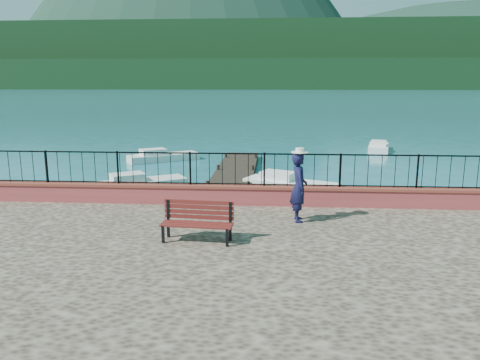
# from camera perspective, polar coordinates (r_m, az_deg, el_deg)

# --- Properties ---
(ground) EXTENTS (2000.00, 2000.00, 0.00)m
(ground) POSITION_cam_1_polar(r_m,az_deg,el_deg) (10.92, 4.07, -14.18)
(ground) COLOR #19596B
(ground) RESTS_ON ground
(parapet) EXTENTS (28.00, 0.46, 0.58)m
(parapet) POSITION_cam_1_polar(r_m,az_deg,el_deg) (13.91, 4.18, -1.88)
(parapet) COLOR #A23E3A
(parapet) RESTS_ON promenade
(railing) EXTENTS (27.00, 0.05, 0.95)m
(railing) POSITION_cam_1_polar(r_m,az_deg,el_deg) (13.75, 4.23, 1.22)
(railing) COLOR black
(railing) RESTS_ON parapet
(dock) EXTENTS (2.00, 16.00, 0.30)m
(dock) POSITION_cam_1_polar(r_m,az_deg,el_deg) (22.38, -1.00, -0.07)
(dock) COLOR #2D231C
(dock) RESTS_ON ground
(far_forest) EXTENTS (900.00, 60.00, 18.00)m
(far_forest) POSITION_cam_1_polar(r_m,az_deg,el_deg) (309.84, 4.18, 12.67)
(far_forest) COLOR black
(far_forest) RESTS_ON ground
(foothills) EXTENTS (900.00, 120.00, 44.00)m
(foothills) POSITION_cam_1_polar(r_m,az_deg,el_deg) (370.21, 4.21, 14.56)
(foothills) COLOR black
(foothills) RESTS_ON ground
(companion_hill) EXTENTS (448.00, 384.00, 180.00)m
(companion_hill) POSITION_cam_1_polar(r_m,az_deg,el_deg) (610.84, 25.63, 10.33)
(companion_hill) COLOR #142D23
(companion_hill) RESTS_ON ground
(park_bench) EXTENTS (1.68, 0.68, 0.91)m
(park_bench) POSITION_cam_1_polar(r_m,az_deg,el_deg) (10.80, -5.23, -6.03)
(park_bench) COLOR black
(park_bench) RESTS_ON promenade
(person) EXTENTS (0.50, 0.70, 1.82)m
(person) POSITION_cam_1_polar(r_m,az_deg,el_deg) (12.23, 7.18, -0.88)
(person) COLOR black
(person) RESTS_ON promenade
(hat) EXTENTS (0.44, 0.44, 0.12)m
(hat) POSITION_cam_1_polar(r_m,az_deg,el_deg) (12.05, 7.30, 3.62)
(hat) COLOR silver
(hat) RESTS_ON person
(boat_0) EXTENTS (4.13, 3.21, 0.80)m
(boat_0) POSITION_cam_1_polar(r_m,az_deg,el_deg) (21.67, -11.98, -0.06)
(boat_0) COLOR silver
(boat_0) RESTS_ON ground
(boat_1) EXTENTS (4.40, 3.01, 0.80)m
(boat_1) POSITION_cam_1_polar(r_m,az_deg,el_deg) (21.15, 6.24, -0.16)
(boat_1) COLOR white
(boat_1) RESTS_ON ground
(boat_3) EXTENTS (4.33, 3.38, 0.80)m
(boat_3) POSITION_cam_1_polar(r_m,az_deg,el_deg) (29.21, -9.31, 3.11)
(boat_3) COLOR silver
(boat_3) RESTS_ON ground
(boat_5) EXTENTS (2.09, 3.79, 0.80)m
(boat_5) POSITION_cam_1_polar(r_m,az_deg,el_deg) (34.51, 16.54, 4.11)
(boat_5) COLOR silver
(boat_5) RESTS_ON ground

